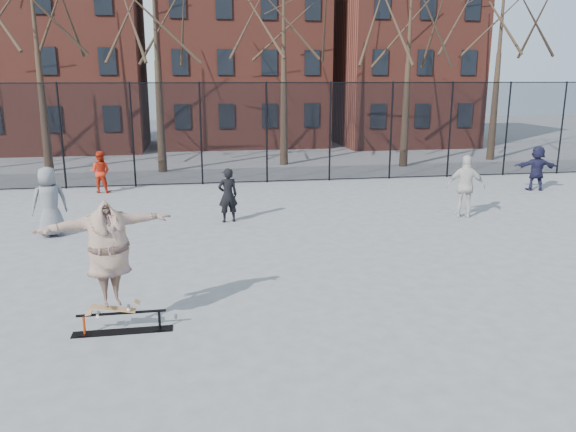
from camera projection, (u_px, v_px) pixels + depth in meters
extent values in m
plane|color=slate|center=(296.00, 312.00, 10.22)|extent=(100.00, 100.00, 0.00)
cube|color=black|center=(123.00, 332.00, 9.40)|extent=(1.64, 0.25, 0.01)
cylinder|color=red|center=(84.00, 325.00, 9.26)|extent=(0.04, 0.04, 0.34)
cylinder|color=black|center=(159.00, 320.00, 9.46)|extent=(0.04, 0.04, 0.34)
cylinder|color=black|center=(121.00, 313.00, 9.32)|extent=(1.45, 0.05, 0.05)
imported|color=#5A3585|center=(109.00, 256.00, 9.06)|extent=(2.24, 1.33, 1.77)
imported|color=slate|center=(49.00, 202.00, 14.88)|extent=(1.09, 0.93, 1.89)
imported|color=black|center=(228.00, 195.00, 16.41)|extent=(0.65, 0.49, 1.60)
imported|color=red|center=(100.00, 172.00, 20.69)|extent=(0.87, 0.75, 1.54)
imported|color=beige|center=(466.00, 187.00, 16.94)|extent=(1.20, 0.81, 1.90)
imported|color=#1C1B37|center=(537.00, 168.00, 21.08)|extent=(1.63, 0.84, 1.69)
cylinder|color=black|center=(61.00, 136.00, 21.11)|extent=(0.07, 0.07, 4.00)
cylinder|color=black|center=(133.00, 135.00, 21.53)|extent=(0.07, 0.07, 4.00)
cylinder|color=black|center=(201.00, 134.00, 21.95)|extent=(0.07, 0.07, 4.00)
cylinder|color=black|center=(267.00, 133.00, 22.38)|extent=(0.07, 0.07, 4.00)
cylinder|color=black|center=(330.00, 132.00, 22.80)|extent=(0.07, 0.07, 4.00)
cylinder|color=black|center=(391.00, 131.00, 23.22)|extent=(0.07, 0.07, 4.00)
cylinder|color=black|center=(450.00, 130.00, 23.64)|extent=(0.07, 0.07, 4.00)
cylinder|color=black|center=(507.00, 129.00, 24.06)|extent=(0.07, 0.07, 4.00)
cylinder|color=black|center=(562.00, 128.00, 24.48)|extent=(0.07, 0.07, 4.00)
cube|color=black|center=(237.00, 134.00, 22.18)|extent=(34.00, 0.01, 4.00)
cylinder|color=black|center=(236.00, 83.00, 21.71)|extent=(34.00, 0.04, 0.04)
cone|color=black|center=(40.00, 120.00, 25.32)|extent=(0.40, 0.40, 4.62)
cone|color=black|center=(163.00, 120.00, 24.97)|extent=(0.40, 0.40, 4.62)
cone|color=black|center=(280.00, 117.00, 27.11)|extent=(0.40, 0.40, 4.62)
cone|color=black|center=(398.00, 117.00, 26.75)|extent=(0.40, 0.40, 4.62)
cone|color=black|center=(491.00, 114.00, 28.89)|extent=(0.40, 0.40, 4.62)
cube|color=#5D271E|center=(61.00, 45.00, 32.21)|extent=(9.00, 7.00, 12.00)
cube|color=#5D271E|center=(243.00, 38.00, 33.79)|extent=(10.00, 7.00, 13.00)
cube|color=#5D271E|center=(400.00, 56.00, 35.65)|extent=(8.00, 7.00, 11.00)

